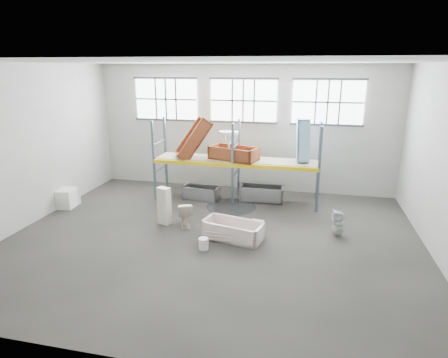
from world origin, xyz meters
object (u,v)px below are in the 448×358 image
(rust_tub_flat, at_px, (234,153))
(toilet_beige, at_px, (185,214))
(toilet_white, at_px, (338,223))
(carton_near, at_px, (64,198))
(cistern_tall, at_px, (164,206))
(blue_tub_upright, at_px, (303,140))
(steel_tub_right, at_px, (262,193))
(bucket, at_px, (203,244))
(bathtub_beige, at_px, (233,230))
(steel_tub_left, at_px, (201,193))

(rust_tub_flat, bearing_deg, toilet_beige, -111.67)
(toilet_white, distance_m, rust_tub_flat, 4.60)
(toilet_beige, distance_m, carton_near, 4.82)
(cistern_tall, height_order, carton_near, cistern_tall)
(toilet_beige, bearing_deg, blue_tub_upright, -163.52)
(steel_tub_right, bearing_deg, carton_near, -162.13)
(toilet_white, xyz_separation_m, steel_tub_right, (-2.62, 2.56, -0.11))
(toilet_beige, relative_size, carton_near, 1.01)
(cistern_tall, bearing_deg, steel_tub_right, 65.82)
(toilet_beige, relative_size, steel_tub_right, 0.49)
(steel_tub_right, relative_size, rust_tub_flat, 0.90)
(bucket, bearing_deg, cistern_tall, 139.56)
(bathtub_beige, bearing_deg, cistern_tall, 179.65)
(bucket, bearing_deg, steel_tub_right, 76.00)
(toilet_white, xyz_separation_m, carton_near, (-9.50, 0.34, -0.06))
(rust_tub_flat, distance_m, blue_tub_upright, 2.54)
(bathtub_beige, distance_m, toilet_white, 3.16)
(toilet_beige, relative_size, cistern_tall, 0.64)
(steel_tub_left, bearing_deg, cistern_tall, -100.99)
(bathtub_beige, xyz_separation_m, toilet_beige, (-1.69, 0.62, 0.13))
(bathtub_beige, height_order, bucket, bathtub_beige)
(bathtub_beige, xyz_separation_m, bucket, (-0.66, -0.86, -0.10))
(cistern_tall, height_order, blue_tub_upright, blue_tub_upright)
(bathtub_beige, height_order, steel_tub_right, steel_tub_right)
(cistern_tall, height_order, bucket, cistern_tall)
(bathtub_beige, xyz_separation_m, carton_near, (-6.47, 1.22, 0.07))
(carton_near, bearing_deg, steel_tub_right, 17.87)
(toilet_beige, height_order, toilet_white, toilet_white)
(blue_tub_upright, bearing_deg, steel_tub_left, -174.87)
(cistern_tall, relative_size, rust_tub_flat, 0.69)
(steel_tub_right, bearing_deg, bucket, -104.00)
(cistern_tall, xyz_separation_m, carton_near, (-4.11, 0.63, -0.28))
(bucket, relative_size, carton_near, 0.42)
(carton_near, bearing_deg, steel_tub_left, 22.69)
(toilet_beige, height_order, steel_tub_right, toilet_beige)
(steel_tub_left, height_order, blue_tub_upright, blue_tub_upright)
(bathtub_beige, xyz_separation_m, blue_tub_upright, (1.82, 3.48, 2.13))
(bathtub_beige, xyz_separation_m, toilet_white, (3.03, 0.88, 0.14))
(rust_tub_flat, relative_size, blue_tub_upright, 1.16)
(steel_tub_left, height_order, rust_tub_flat, rust_tub_flat)
(cistern_tall, bearing_deg, bucket, -20.37)
(bucket, bearing_deg, rust_tub_flat, 89.68)
(blue_tub_upright, distance_m, carton_near, 8.84)
(rust_tub_flat, xyz_separation_m, carton_near, (-5.83, -2.04, -1.49))
(bathtub_beige, height_order, carton_near, carton_near)
(steel_tub_right, distance_m, carton_near, 7.23)
(blue_tub_upright, relative_size, carton_near, 1.95)
(cistern_tall, relative_size, steel_tub_left, 0.89)
(toilet_beige, distance_m, rust_tub_flat, 3.19)
(bathtub_beige, height_order, toilet_white, toilet_white)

